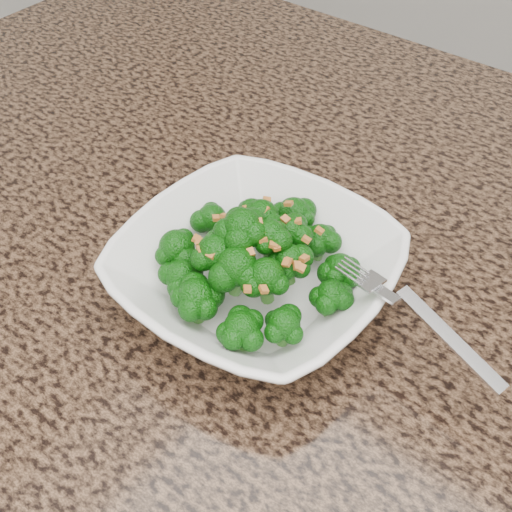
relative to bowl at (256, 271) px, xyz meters
The scene contains 5 objects.
granite_counter 0.14m from the bowl, 16.52° to the left, with size 1.64×1.04×0.03m, color brown.
bowl is the anchor object (origin of this frame).
broccoli_pile 0.06m from the bowl, ahead, with size 0.22×0.22×0.06m, color #0C4C08, non-canonical shape.
garlic_topping 0.10m from the bowl, ahead, with size 0.13×0.13×0.01m, color #B26D2B, non-canonical shape.
fork 0.13m from the bowl, ahead, with size 0.18×0.03×0.01m, color silver, non-canonical shape.
Camera 1 is at (0.13, -0.06, 1.36)m, focal length 45.00 mm.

